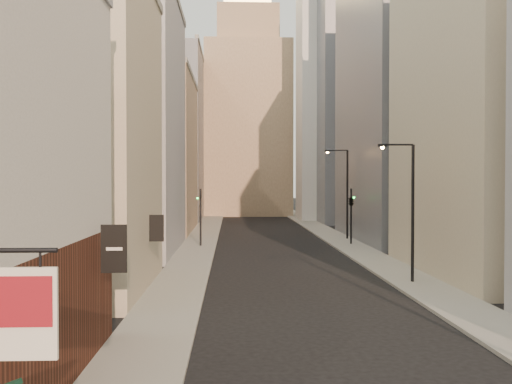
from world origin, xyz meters
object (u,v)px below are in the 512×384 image
object	(u,v)px
clock_tower	(248,109)
white_tower	(326,91)
streetlamp_far	(345,188)
traffic_light_left	(200,208)
traffic_light_right	(351,201)
streetlamp_mid	(409,204)

from	to	relation	value
clock_tower	white_tower	world-z (taller)	clock_tower
white_tower	clock_tower	bearing A→B (deg)	128.16
clock_tower	streetlamp_far	distance (m)	44.40
streetlamp_far	traffic_light_left	world-z (taller)	streetlamp_far
clock_tower	white_tower	xyz separation A→B (m)	(11.00, -14.00, 0.97)
traffic_light_right	clock_tower	bearing A→B (deg)	-67.60
streetlamp_mid	traffic_light_right	bearing A→B (deg)	87.37
clock_tower	streetlamp_far	world-z (taller)	clock_tower
clock_tower	streetlamp_far	xyz separation A→B (m)	(8.18, -41.76, -12.69)
streetlamp_mid	traffic_light_left	world-z (taller)	streetlamp_mid
clock_tower	streetlamp_mid	world-z (taller)	clock_tower
clock_tower	white_tower	size ratio (longest dim) A/B	1.08
streetlamp_mid	traffic_light_left	xyz separation A→B (m)	(-12.42, 17.77, -1.04)
traffic_light_left	clock_tower	bearing A→B (deg)	-102.27
traffic_light_left	streetlamp_mid	bearing A→B (deg)	119.10
traffic_light_right	white_tower	bearing A→B (deg)	-82.82
white_tower	traffic_light_left	world-z (taller)	white_tower
white_tower	streetlamp_mid	xyz separation A→B (m)	(-3.90, -50.92, -14.19)
white_tower	streetlamp_far	distance (m)	31.07
white_tower	traffic_light_right	bearing A→B (deg)	-95.63
streetlamp_far	traffic_light_right	size ratio (longest dim) A/B	1.73
streetlamp_far	traffic_light_left	size ratio (longest dim) A/B	1.73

